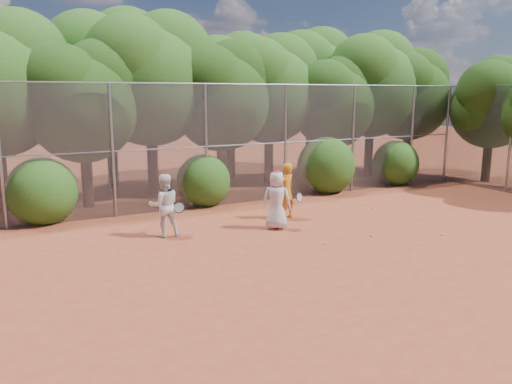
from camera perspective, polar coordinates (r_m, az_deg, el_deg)
ground at (r=12.10m, az=9.80°, el=-6.73°), size 80.00×80.00×0.00m
fence_back at (r=16.71m, az=-2.90°, el=5.54°), size 20.05×0.09×4.03m
fence_side at (r=20.99m, az=27.09°, el=5.48°), size 0.09×6.09×4.03m
tree_2 at (r=17.14m, az=-19.13°, el=10.22°), size 3.99×3.47×5.47m
tree_3 at (r=18.68m, az=-11.96°, el=13.11°), size 4.89×4.26×6.70m
tree_4 at (r=18.94m, az=-3.96°, el=11.35°), size 4.19×3.64×5.73m
tree_5 at (r=20.78m, az=1.59°, el=12.15°), size 4.51×3.92×6.17m
tree_6 at (r=21.28m, az=8.90°, el=10.44°), size 3.86×3.36×5.29m
tree_7 at (r=23.33m, az=13.14°, el=12.33°), size 4.77×4.14×6.53m
tree_8 at (r=24.44m, az=17.18°, el=10.98°), size 4.25×3.70×5.82m
tree_10 at (r=20.59m, az=-16.45°, el=13.34°), size 5.15×4.48×7.06m
tree_11 at (r=21.76m, az=-2.87°, el=12.40°), size 4.64×4.03×6.35m
tree_12 at (r=24.51m, az=6.37°, el=13.02°), size 5.02×4.37×6.88m
tree_13 at (r=23.30m, az=25.40°, el=9.57°), size 3.86×3.36×5.29m
bush_0 at (r=15.67m, az=-23.27°, el=0.38°), size 2.00×2.00×2.00m
bush_1 at (r=16.79m, az=-6.03°, el=1.55°), size 1.80×1.80×1.80m
bush_2 at (r=19.14m, az=8.03°, el=3.29°), size 2.20×2.20×2.20m
bush_3 at (r=21.38m, az=15.69°, el=3.39°), size 1.90×1.90×1.90m
player_yellow at (r=14.87m, az=3.46°, el=0.11°), size 0.86×0.58×1.68m
player_teen at (r=13.73m, az=2.37°, el=-0.90°), size 0.94×0.89×1.65m
player_white at (r=13.21m, az=-10.44°, el=-1.52°), size 0.90×0.79×1.65m
ball_0 at (r=16.59m, az=13.16°, el=-1.85°), size 0.07×0.07×0.07m
ball_1 at (r=13.46m, az=13.02°, el=-4.86°), size 0.07×0.07×0.07m
ball_2 at (r=14.10m, az=20.48°, el=-4.57°), size 0.07×0.07×0.07m
ball_3 at (r=12.60m, az=7.91°, el=-5.78°), size 0.07×0.07×0.07m
ball_4 at (r=17.11m, az=12.43°, el=-1.43°), size 0.07×0.07×0.07m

